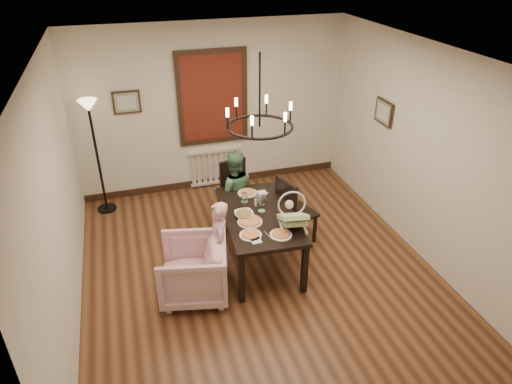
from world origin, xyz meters
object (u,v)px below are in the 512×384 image
dining_table (259,219)px  seated_man (234,198)px  chair_far (239,193)px  baby_bouncer (293,215)px  elderly_woman (219,251)px  chair_right (297,209)px  drinking_glass (258,201)px  floor_lamp (98,159)px  armchair (193,270)px

dining_table → seated_man: bearing=101.9°
chair_far → baby_bouncer: bearing=-92.1°
elderly_woman → baby_bouncer: size_ratio=1.90×
chair_right → elderly_woman: size_ratio=1.09×
dining_table → chair_right: bearing=28.8°
chair_far → baby_bouncer: baby_bouncer is taller
seated_man → baby_bouncer: bearing=114.8°
drinking_glass → chair_right: bearing=10.2°
drinking_glass → chair_far: bearing=92.6°
seated_man → floor_lamp: bearing=-25.3°
chair_far → baby_bouncer: size_ratio=1.94×
armchair → seated_man: size_ratio=0.78×
chair_far → elderly_woman: chair_far is taller
seated_man → drinking_glass: bearing=110.9°
dining_table → baby_bouncer: (0.30, -0.41, 0.25)m
dining_table → drinking_glass: drinking_glass is taller
chair_right → floor_lamp: floor_lamp is taller
baby_bouncer → seated_man: bearing=117.4°
drinking_glass → floor_lamp: (-2.02, 1.81, 0.07)m
chair_far → elderly_woman: size_ratio=1.02×
dining_table → floor_lamp: floor_lamp is taller
armchair → floor_lamp: size_ratio=0.45×
baby_bouncer → drinking_glass: 0.66m
drinking_glass → seated_man: bearing=104.3°
elderly_woman → floor_lamp: floor_lamp is taller
chair_far → chair_right: size_ratio=0.93×
chair_far → armchair: bearing=-137.0°
armchair → floor_lamp: bearing=-144.7°
armchair → dining_table: bearing=125.6°
drinking_glass → floor_lamp: floor_lamp is taller
chair_far → seated_man: 0.23m
armchair → seated_man: 1.53m
chair_right → baby_bouncer: bearing=137.8°
elderly_woman → floor_lamp: size_ratio=0.53×
chair_right → floor_lamp: 3.16m
armchair → baby_bouncer: 1.37m
dining_table → chair_far: 1.06m
armchair → drinking_glass: (1.01, 0.60, 0.46)m
seated_man → dining_table: bearing=104.5°
armchair → floor_lamp: floor_lamp is taller
elderly_woman → drinking_glass: size_ratio=6.26×
chair_far → seated_man: seated_man is taller
chair_far → seated_man: (-0.13, -0.19, 0.04)m
chair_right → seated_man: size_ratio=0.99×
dining_table → drinking_glass: bearing=79.8°
elderly_woman → seated_man: size_ratio=0.91×
dining_table → seated_man: 0.88m
chair_far → elderly_woman: 1.45m
chair_right → chair_far: bearing=26.0°
baby_bouncer → floor_lamp: (-2.27, 2.42, -0.02)m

